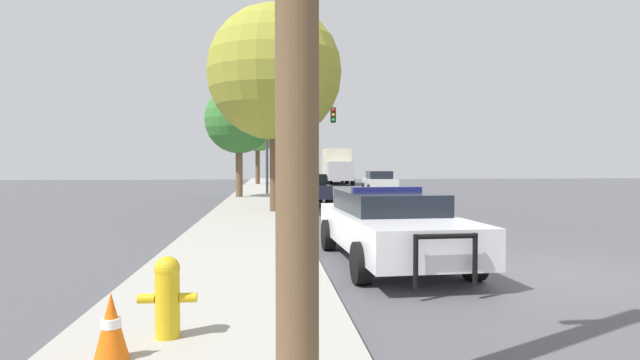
{
  "coord_description": "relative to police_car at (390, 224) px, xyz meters",
  "views": [
    {
      "loc": [
        -4.5,
        -8.01,
        1.83
      ],
      "look_at": [
        -1.48,
        20.98,
        0.94
      ],
      "focal_mm": 28.0,
      "sensor_mm": 36.0,
      "label": 1
    }
  ],
  "objects": [
    {
      "name": "police_car",
      "position": [
        0.0,
        0.0,
        0.0
      ],
      "size": [
        2.22,
        5.2,
        1.41
      ],
      "rotation": [
        0.0,
        0.0,
        3.18
      ],
      "color": "white",
      "rests_on": "ground_plane"
    },
    {
      "name": "fire_hydrant",
      "position": [
        -3.25,
        -4.12,
        -0.16
      ],
      "size": [
        0.57,
        0.25,
        0.8
      ],
      "color": "gold",
      "rests_on": "sidewalk_left"
    },
    {
      "name": "tree_sidewalk_near",
      "position": [
        -2.01,
        9.23,
        4.46
      ],
      "size": [
        4.91,
        4.91,
        7.52
      ],
      "color": "brown",
      "rests_on": "sidewalk_left"
    },
    {
      "name": "sidewalk_left",
      "position": [
        -2.86,
        -1.1,
        -0.66
      ],
      "size": [
        3.0,
        110.0,
        0.13
      ],
      "color": "#A3A099",
      "rests_on": "ground_plane"
    },
    {
      "name": "tree_sidewalk_far",
      "position": [
        -3.19,
        35.6,
        4.58
      ],
      "size": [
        4.56,
        4.56,
        7.47
      ],
      "color": "brown",
      "rests_on": "sidewalk_left"
    },
    {
      "name": "traffic_light",
      "position": [
        -0.69,
        20.55,
        3.16
      ],
      "size": [
        4.18,
        0.35,
        5.28
      ],
      "color": "#424247",
      "rests_on": "sidewalk_left"
    },
    {
      "name": "car_background_oncoming",
      "position": [
        4.75,
        21.85,
        0.03
      ],
      "size": [
        2.11,
        4.54,
        1.44
      ],
      "rotation": [
        0.0,
        0.0,
        3.07
      ],
      "color": "silver",
      "rests_on": "ground_plane"
    },
    {
      "name": "ground_plane",
      "position": [
        2.24,
        -1.1,
        -0.72
      ],
      "size": [
        110.0,
        110.0,
        0.0
      ],
      "primitive_type": "plane",
      "color": "#4F4F54"
    },
    {
      "name": "car_background_distant",
      "position": [
        4.7,
        41.23,
        0.01
      ],
      "size": [
        2.07,
        4.5,
        1.35
      ],
      "rotation": [
        0.0,
        0.0,
        0.04
      ],
      "color": "black",
      "rests_on": "ground_plane"
    },
    {
      "name": "traffic_cone",
      "position": [
        -3.62,
        -4.66,
        -0.29
      ],
      "size": [
        0.3,
        0.3,
        0.59
      ],
      "color": "orange",
      "rests_on": "sidewalk_left"
    },
    {
      "name": "tree_sidewalk_mid",
      "position": [
        -3.8,
        17.69,
        3.5
      ],
      "size": [
        3.62,
        3.62,
        5.93
      ],
      "color": "brown",
      "rests_on": "sidewalk_left"
    },
    {
      "name": "car_background_midblock",
      "position": [
        -0.54,
        13.76,
        0.03
      ],
      "size": [
        2.19,
        4.03,
        1.42
      ],
      "rotation": [
        0.0,
        0.0,
        0.08
      ],
      "color": "#333856",
      "rests_on": "ground_plane"
    },
    {
      "name": "box_truck",
      "position": [
        4.12,
        36.84,
        1.02
      ],
      "size": [
        2.65,
        6.57,
        3.32
      ],
      "rotation": [
        0.0,
        0.0,
        3.11
      ],
      "color": "#B7B7BC",
      "rests_on": "ground_plane"
    }
  ]
}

